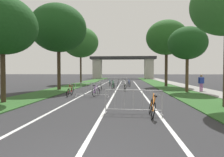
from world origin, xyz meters
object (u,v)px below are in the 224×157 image
at_px(bicycle_white_5, 125,87).
at_px(bicycle_silver_4, 101,86).
at_px(bicycle_green_0, 113,86).
at_px(bicycle_blue_8, 129,84).
at_px(crowd_barrier_third, 112,85).
at_px(crowd_barrier_fourth, 118,82).
at_px(bicycle_teal_6, 110,83).
at_px(crowd_barrier_second, 92,90).
at_px(tree_left_oak_mid, 81,42).
at_px(pedestrian_pushing_bike, 201,81).
at_px(tree_left_pine_far, 2,26).
at_px(tree_right_oak_near, 187,43).
at_px(bicycle_black_1, 118,83).
at_px(tree_right_pine_near, 166,38).
at_px(tree_left_maple_mid, 59,28).
at_px(crowd_barrier_nearest, 133,102).
at_px(bicycle_orange_2, 152,107).
at_px(bicycle_red_7, 70,91).
at_px(bicycle_purple_3, 96,91).

bearing_deg(bicycle_white_5, bicycle_silver_4, 151.03).
xyz_separation_m(bicycle_green_0, bicycle_blue_8, (1.69, 4.62, -0.02)).
distance_m(crowd_barrier_third, crowd_barrier_fourth, 5.41).
bearing_deg(bicycle_teal_6, crowd_barrier_second, -93.09).
distance_m(tree_left_oak_mid, bicycle_green_0, 12.42).
bearing_deg(tree_left_oak_mid, pedestrian_pushing_bike, -38.61).
relative_size(tree_left_pine_far, bicycle_white_5, 3.55).
relative_size(tree_left_oak_mid, pedestrian_pushing_bike, 5.49).
bearing_deg(bicycle_silver_4, tree_right_oak_near, -22.72).
xyz_separation_m(bicycle_black_1, bicycle_white_5, (0.96, -6.42, 0.04)).
distance_m(tree_left_oak_mid, tree_right_pine_near, 12.75).
height_order(tree_left_maple_mid, bicycle_teal_6, tree_left_maple_mid).
relative_size(crowd_barrier_third, bicycle_silver_4, 1.53).
bearing_deg(tree_right_pine_near, crowd_barrier_third, -139.89).
height_order(crowd_barrier_nearest, bicycle_silver_4, crowd_barrier_nearest).
bearing_deg(bicycle_orange_2, tree_left_pine_far, 163.31).
bearing_deg(crowd_barrier_nearest, bicycle_white_5, 92.54).
distance_m(tree_left_oak_mid, bicycle_orange_2, 23.26).
distance_m(tree_right_oak_near, bicycle_white_5, 6.91).
relative_size(crowd_barrier_nearest, bicycle_white_5, 1.43).
bearing_deg(crowd_barrier_fourth, crowd_barrier_second, -97.19).
xyz_separation_m(crowd_barrier_nearest, crowd_barrier_fourth, (-1.45, 16.22, 0.00)).
xyz_separation_m(tree_left_pine_far, pedestrian_pushing_bike, (13.95, 7.17, -3.55)).
bearing_deg(tree_left_maple_mid, bicycle_teal_6, 54.13).
distance_m(bicycle_red_7, pedestrian_pushing_bike, 11.62).
relative_size(crowd_barrier_nearest, crowd_barrier_third, 1.01).
bearing_deg(bicycle_white_5, tree_left_maple_mid, 171.45).
bearing_deg(bicycle_teal_6, bicycle_purple_3, -91.94).
distance_m(bicycle_silver_4, bicycle_white_5, 2.66).
bearing_deg(crowd_barrier_fourth, bicycle_purple_3, -96.27).
bearing_deg(bicycle_black_1, crowd_barrier_fourth, 83.70).
bearing_deg(tree_left_oak_mid, bicycle_teal_6, -37.81).
relative_size(tree_left_pine_far, tree_left_oak_mid, 0.72).
height_order(tree_left_pine_far, crowd_barrier_second, tree_left_pine_far).
bearing_deg(tree_left_maple_mid, crowd_barrier_third, 4.05).
bearing_deg(bicycle_teal_6, crowd_barrier_nearest, -83.01).
bearing_deg(tree_right_oak_near, tree_left_oak_mid, 137.78).
height_order(crowd_barrier_second, bicycle_silver_4, crowd_barrier_second).
bearing_deg(bicycle_teal_6, bicycle_white_5, -74.15).
distance_m(crowd_barrier_second, bicycle_white_5, 5.38).
relative_size(tree_left_oak_mid, crowd_barrier_nearest, 3.46).
xyz_separation_m(tree_left_oak_mid, crowd_barrier_fourth, (5.86, -4.31, -5.81)).
height_order(tree_right_pine_near, bicycle_teal_6, tree_right_pine_near).
xyz_separation_m(tree_right_oak_near, crowd_barrier_second, (-7.92, -3.85, -3.85)).
bearing_deg(bicycle_purple_3, crowd_barrier_second, -103.27).
xyz_separation_m(bicycle_blue_8, pedestrian_pushing_bike, (6.43, -6.30, 0.60)).
distance_m(tree_right_pine_near, bicycle_purple_3, 13.91).
bearing_deg(tree_right_pine_near, crowd_barrier_nearest, -106.12).
relative_size(bicycle_teal_6, bicycle_red_7, 0.98).
xyz_separation_m(bicycle_purple_3, bicycle_red_7, (-1.97, -0.06, 0.00)).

